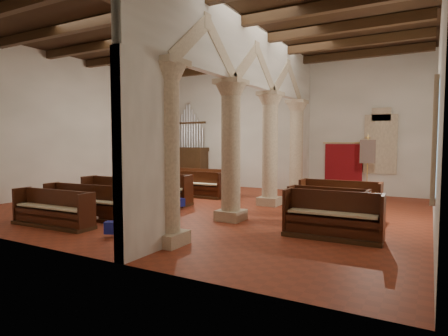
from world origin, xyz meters
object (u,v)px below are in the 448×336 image
Objects in this scene: lectern at (231,176)px; aisle_pew_0 at (332,223)px; processional_banner at (367,180)px; nave_pew_0 at (53,214)px; pipe_organ at (188,159)px.

lectern is 10.21m from aisle_pew_0.
lectern reaches higher than aisle_pew_0.
processional_banner reaches higher than aisle_pew_0.
lectern is at bearing 130.28° from aisle_pew_0.
processional_banner is at bearing 50.07° from nave_pew_0.
processional_banner is (6.63, -1.25, 0.27)m from lectern.
pipe_organ is at bearing -162.74° from lectern.
processional_banner is at bearing -7.80° from pipe_organ.
pipe_organ reaches higher than nave_pew_0.
aisle_pew_0 is at bearing -83.30° from processional_banner.
nave_pew_0 is 7.35m from aisle_pew_0.
processional_banner is 0.97× the size of nave_pew_0.
aisle_pew_0 is (6.77, -7.64, -0.18)m from lectern.
pipe_organ is at bearing 101.41° from nave_pew_0.
aisle_pew_0 is (0.14, -6.39, -0.45)m from processional_banner.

